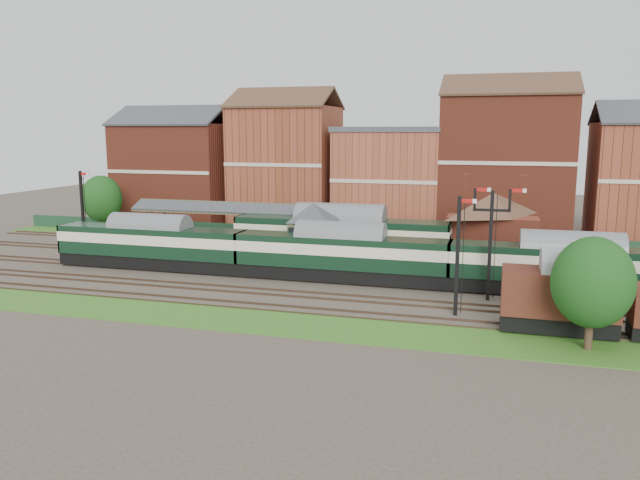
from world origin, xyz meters
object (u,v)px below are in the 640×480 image
(platform_railcar, at_px, (340,236))
(goods_van_a, at_px, (559,296))
(dmu_train, at_px, (341,253))
(signal_box, at_px, (313,235))
(semaphore_bracket, at_px, (491,237))

(platform_railcar, relative_size, goods_van_a, 2.94)
(dmu_train, xyz_separation_m, goods_van_a, (15.91, -9.00, -0.05))
(signal_box, height_order, semaphore_bracket, semaphore_bracket)
(signal_box, xyz_separation_m, platform_railcar, (1.65, 3.25, -0.54))
(goods_van_a, bearing_deg, signal_box, 147.50)
(platform_railcar, bearing_deg, dmu_train, -75.63)
(dmu_train, height_order, platform_railcar, platform_railcar)
(dmu_train, distance_m, goods_van_a, 18.28)
(goods_van_a, bearing_deg, semaphore_bracket, 122.79)
(signal_box, distance_m, goods_van_a, 22.81)
(platform_railcar, bearing_deg, signal_box, -116.92)
(platform_railcar, bearing_deg, semaphore_bracket, -33.91)
(signal_box, relative_size, dmu_train, 0.11)
(dmu_train, bearing_deg, signal_box, 135.57)
(platform_railcar, xyz_separation_m, goods_van_a, (17.58, -15.50, -0.35))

